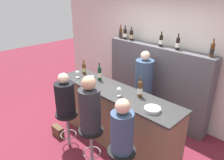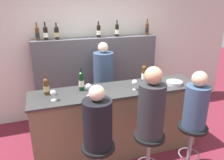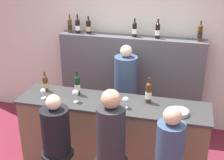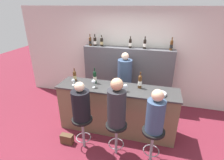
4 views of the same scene
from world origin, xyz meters
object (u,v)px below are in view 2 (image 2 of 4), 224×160
bartender (104,89)px  wine_bottle_backbar_2 (57,33)px  wine_bottle_backbar_1 (46,33)px  metal_bowl (174,83)px  wine_bottle_counter_2 (144,74)px  wine_glass_1 (88,87)px  bar_stool_right (192,135)px  bar_stool_middle (149,145)px  wine_bottle_counter_1 (81,81)px  wine_glass_2 (135,83)px  wine_glass_0 (53,93)px  bar_stool_left (98,156)px  wine_bottle_counter_0 (46,86)px  wine_bottle_backbar_4 (117,30)px  guest_seated_right (196,104)px  guest_seated_middle (151,107)px  wine_bottle_backbar_0 (37,33)px  guest_seated_left (98,122)px  wine_bottle_backbar_5 (147,28)px  wine_bottle_backbar_3 (99,31)px

bartender → wine_bottle_backbar_2: bearing=149.4°
bartender → wine_bottle_backbar_1: bearing=154.8°
metal_bowl → wine_bottle_counter_2: bearing=151.3°
wine_glass_1 → bar_stool_right: (1.27, -0.58, -0.65)m
wine_bottle_counter_2 → metal_bowl: (0.40, -0.22, -0.12)m
metal_bowl → bar_stool_middle: metal_bowl is taller
wine_bottle_counter_1 → wine_glass_2: size_ratio=2.29×
wine_bottle_backbar_1 → wine_glass_0: 1.47m
wine_bottle_backbar_1 → bar_stool_left: wine_bottle_backbar_1 is taller
wine_bottle_counter_0 → wine_bottle_backbar_2: 1.29m
wine_bottle_backbar_4 → wine_glass_2: wine_bottle_backbar_4 is taller
bar_stool_middle → wine_bottle_backbar_2: bearing=114.4°
guest_seated_right → wine_bottle_backbar_1: bearing=131.6°
guest_seated_middle → wine_bottle_backbar_4: bearing=82.7°
wine_glass_1 → bar_stool_middle: 1.07m
wine_bottle_counter_1 → wine_bottle_backbar_0: wine_bottle_backbar_0 is taller
guest_seated_left → bar_stool_middle: 0.80m
bar_stool_left → bartender: bartender is taller
metal_bowl → bar_stool_right: bearing=-95.0°
wine_bottle_backbar_5 → bartender: bearing=-157.7°
bar_stool_middle → guest_seated_right: bearing=0.0°
wine_bottle_counter_1 → wine_glass_1: bearing=-76.6°
wine_bottle_backbar_1 → wine_bottle_backbar_5: 1.94m
wine_glass_0 → bar_stool_right: wine_glass_0 is taller
wine_bottle_counter_0 → wine_bottle_backbar_1: size_ratio=0.94×
wine_bottle_counter_0 → wine_glass_2: 1.21m
wine_bottle_counter_2 → bartender: (-0.45, 0.70, -0.46)m
wine_bottle_backbar_0 → metal_bowl: bearing=-35.4°
wine_bottle_backbar_3 → bar_stool_right: size_ratio=0.44×
wine_bottle_counter_0 → wine_bottle_counter_1: bearing=0.0°
wine_bottle_counter_0 → wine_glass_0: 0.23m
guest_seated_middle → wine_bottle_backbar_2: bearing=114.4°
wine_bottle_backbar_5 → wine_bottle_backbar_1: bearing=180.0°
wine_bottle_backbar_3 → bar_stool_middle: bearing=-86.6°
wine_bottle_backbar_4 → guest_seated_left: (-0.91, -1.93, -0.74)m
wine_glass_0 → bar_stool_middle: bearing=-28.2°
wine_bottle_backbar_4 → wine_bottle_counter_0: bearing=-141.3°
wine_bottle_backbar_0 → bar_stool_middle: 2.57m
wine_bottle_backbar_2 → guest_seated_right: (1.52, -1.93, -0.72)m
wine_bottle_counter_0 → wine_bottle_backbar_2: size_ratio=1.00×
wine_bottle_backbar_5 → bar_stool_left: size_ratio=0.47×
wine_bottle_counter_1 → wine_glass_2: wine_bottle_counter_1 is taller
wine_bottle_backbar_5 → wine_glass_1: 2.10m
wine_bottle_backbar_2 → wine_bottle_counter_2: bearing=-43.9°
wine_bottle_counter_0 → wine_glass_0: size_ratio=2.09×
wine_bottle_backbar_4 → guest_seated_middle: bearing=-97.3°
wine_bottle_backbar_2 → bartender: 1.30m
wine_bottle_counter_0 → bar_stool_right: size_ratio=0.43×
guest_seated_left → bartender: bartender is taller
bar_stool_left → guest_seated_left: (0.00, 0.00, 0.46)m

